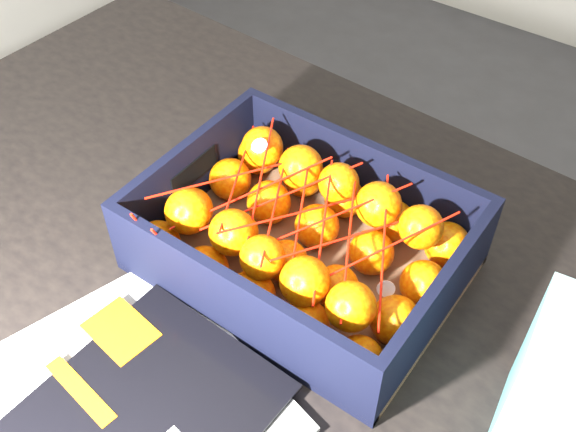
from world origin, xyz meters
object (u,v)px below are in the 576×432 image
Objects in this scene: magazine_stack at (114,419)px; table at (240,313)px; produce_crate at (303,246)px; retail_carton at (556,390)px.

table is at bearing 97.80° from magazine_stack.
retail_carton is at bearing -8.45° from produce_crate.
magazine_stack is at bearing -82.20° from table.
produce_crate is (0.03, 0.28, 0.02)m from magazine_stack.
produce_crate is 2.09× the size of retail_carton.
table is at bearing 173.10° from retail_carton.
retail_carton is (0.31, -0.05, 0.05)m from produce_crate.
produce_crate reaches higher than magazine_stack.
table is 3.36× the size of magazine_stack.
produce_crate is at bearing 36.72° from table.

